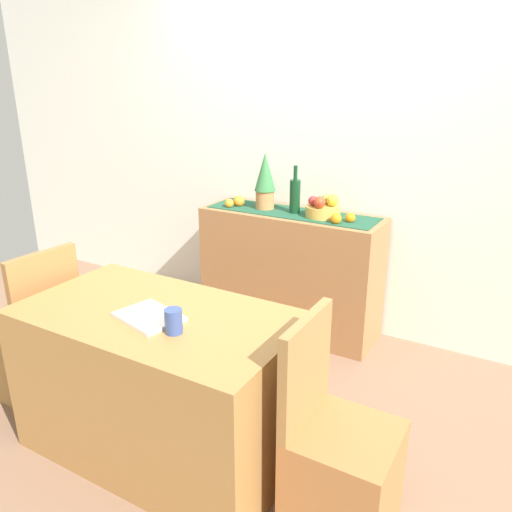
% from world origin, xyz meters
% --- Properties ---
extents(ground_plane, '(6.40, 6.40, 0.02)m').
position_xyz_m(ground_plane, '(0.00, 0.00, -0.01)').
color(ground_plane, '#86634C').
rests_on(ground_plane, ground).
extents(room_wall_rear, '(6.40, 0.06, 2.70)m').
position_xyz_m(room_wall_rear, '(0.00, 1.18, 1.35)').
color(room_wall_rear, silver).
rests_on(room_wall_rear, ground).
extents(sideboard_console, '(1.26, 0.42, 0.87)m').
position_xyz_m(sideboard_console, '(-0.10, 0.92, 0.43)').
color(sideboard_console, '#9B683E').
rests_on(sideboard_console, ground).
extents(table_runner, '(1.19, 0.32, 0.01)m').
position_xyz_m(table_runner, '(-0.10, 0.92, 0.87)').
color(table_runner, '#1E4D36').
rests_on(table_runner, sideboard_console).
extents(fruit_bowl, '(0.23, 0.23, 0.07)m').
position_xyz_m(fruit_bowl, '(0.13, 0.92, 0.91)').
color(fruit_bowl, gold).
rests_on(fruit_bowl, table_runner).
extents(apple_rear, '(0.07, 0.07, 0.07)m').
position_xyz_m(apple_rear, '(0.07, 0.89, 0.98)').
color(apple_rear, '#AD2C2E').
rests_on(apple_rear, fruit_bowl).
extents(apple_front, '(0.08, 0.08, 0.08)m').
position_xyz_m(apple_front, '(0.18, 0.95, 0.98)').
color(apple_front, gold).
rests_on(apple_front, fruit_bowl).
extents(apple_left, '(0.07, 0.07, 0.07)m').
position_xyz_m(apple_left, '(0.12, 0.99, 0.98)').
color(apple_left, '#8E9D3E').
rests_on(apple_left, fruit_bowl).
extents(apple_right, '(0.08, 0.08, 0.08)m').
position_xyz_m(apple_right, '(0.13, 0.85, 0.98)').
color(apple_right, '#A63920').
rests_on(apple_right, fruit_bowl).
extents(wine_bottle, '(0.07, 0.07, 0.33)m').
position_xyz_m(wine_bottle, '(-0.08, 0.92, 0.99)').
color(wine_bottle, '#10381E').
rests_on(wine_bottle, sideboard_console).
extents(potted_plant, '(0.15, 0.15, 0.40)m').
position_xyz_m(potted_plant, '(-0.31, 0.92, 1.08)').
color(potted_plant, '#B37946').
rests_on(potted_plant, sideboard_console).
extents(orange_loose_end, '(0.08, 0.08, 0.08)m').
position_xyz_m(orange_loose_end, '(-0.51, 0.89, 0.91)').
color(orange_loose_end, orange).
rests_on(orange_loose_end, sideboard_console).
extents(orange_loose_near_bowl, '(0.06, 0.06, 0.06)m').
position_xyz_m(orange_loose_near_bowl, '(0.33, 0.89, 0.90)').
color(orange_loose_near_bowl, orange).
rests_on(orange_loose_near_bowl, sideboard_console).
extents(orange_loose_far, '(0.07, 0.07, 0.07)m').
position_xyz_m(orange_loose_far, '(0.27, 0.81, 0.90)').
color(orange_loose_far, orange).
rests_on(orange_loose_far, sideboard_console).
extents(orange_loose_mid, '(0.06, 0.06, 0.06)m').
position_xyz_m(orange_loose_mid, '(-0.55, 0.83, 0.90)').
color(orange_loose_mid, orange).
rests_on(orange_loose_mid, sideboard_console).
extents(dining_table, '(1.29, 0.72, 0.74)m').
position_xyz_m(dining_table, '(-0.06, -0.54, 0.37)').
color(dining_table, '#A1723B').
rests_on(dining_table, ground).
extents(open_book, '(0.32, 0.27, 0.02)m').
position_xyz_m(open_book, '(-0.05, -0.60, 0.75)').
color(open_book, white).
rests_on(open_book, dining_table).
extents(coffee_cup, '(0.08, 0.08, 0.11)m').
position_xyz_m(coffee_cup, '(0.13, -0.65, 0.79)').
color(coffee_cup, '#354A88').
rests_on(coffee_cup, dining_table).
extents(chair_near_window, '(0.43, 0.43, 0.90)m').
position_xyz_m(chair_near_window, '(-0.97, -0.54, 0.27)').
color(chair_near_window, olive).
rests_on(chair_near_window, ground).
extents(chair_by_corner, '(0.40, 0.40, 0.90)m').
position_xyz_m(chair_by_corner, '(0.85, -0.54, 0.27)').
color(chair_by_corner, '#A96B39').
rests_on(chair_by_corner, ground).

